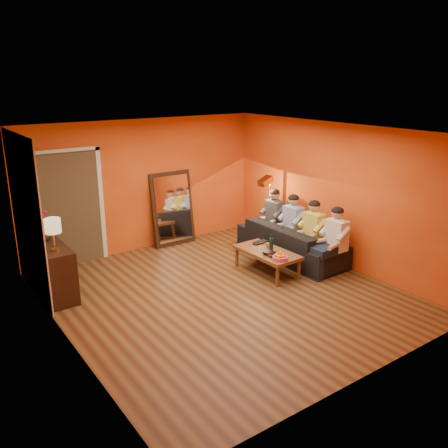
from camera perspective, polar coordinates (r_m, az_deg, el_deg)
room_shell at (r=7.57m, az=-1.60°, el=1.47°), size 5.00×5.50×2.60m
white_accent at (r=7.88m, az=-22.67°, el=0.75°), size 0.02×1.90×2.58m
doorway_recess at (r=9.19m, az=-18.12°, el=1.85°), size 1.06×0.30×2.10m
door_jamb_left at (r=8.93m, az=-21.35°, el=1.08°), size 0.08×0.06×2.20m
door_jamb_right at (r=9.25m, az=-14.54°, el=2.26°), size 0.08×0.06×2.20m
door_header at (r=8.86m, az=-18.53°, el=8.36°), size 1.22×0.06×0.08m
mirror_frame at (r=9.85m, az=-6.22°, el=1.88°), size 0.92×0.27×1.51m
mirror_glass at (r=9.82m, az=-6.11°, el=1.83°), size 0.78×0.21×1.35m
sideboard at (r=8.02m, az=-19.92°, el=-5.29°), size 0.44×1.18×0.85m
table_lamp at (r=7.52m, az=-19.81°, el=-1.24°), size 0.24×0.24×0.51m
sofa at (r=9.22m, az=8.07°, el=-2.05°), size 2.28×0.89×0.67m
coffee_table at (r=8.50m, az=5.18°, el=-4.55°), size 0.65×1.23×0.42m
floor_lamp at (r=9.72m, az=5.46°, el=1.45°), size 0.32×0.27×1.44m
dog at (r=8.61m, az=10.38°, el=-3.61°), size 0.44×0.61×0.67m
person_far_left at (r=8.57m, az=13.34°, el=-1.92°), size 0.70×0.44×1.22m
person_mid_left at (r=8.92m, az=10.72°, el=-0.98°), size 0.70×0.44×1.22m
person_mid_right at (r=9.29m, az=8.30°, el=-0.12°), size 0.70×0.44×1.22m
person_far_right at (r=9.68m, az=6.07°, el=0.68°), size 0.70×0.44×1.22m
fruit_bowl at (r=8.02m, az=6.77°, el=-3.75°), size 0.26×0.26×0.16m
wine_bottle at (r=8.36m, az=5.73°, el=-2.26°), size 0.07×0.07×0.31m
tumbler at (r=8.57m, az=5.32°, el=-2.58°), size 0.10×0.10×0.08m
laptop at (r=8.78m, az=4.64°, el=-2.25°), size 0.38×0.28×0.03m
book_lower at (r=8.17m, az=5.16°, el=-3.81°), size 0.19×0.25×0.02m
book_mid at (r=8.17m, az=5.17°, el=-3.64°), size 0.19×0.25×0.02m
book_upper at (r=8.15m, az=5.21°, el=-3.57°), size 0.23×0.26×0.02m
vase at (r=8.07m, az=-20.79°, el=-1.21°), size 0.20×0.20×0.21m
flowers at (r=8.00m, az=-21.00°, el=0.61°), size 0.17×0.17×0.51m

